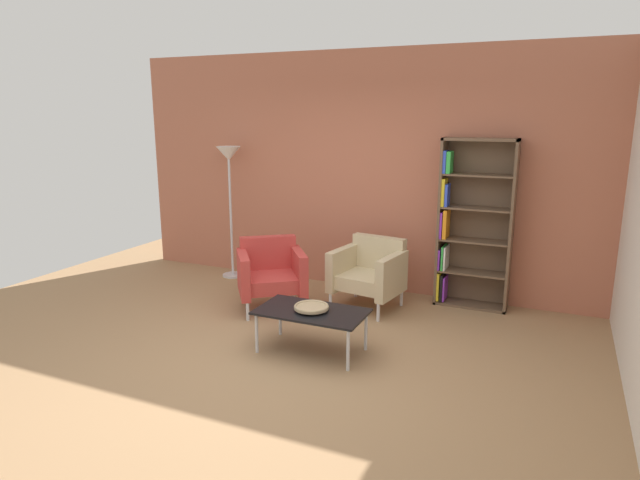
# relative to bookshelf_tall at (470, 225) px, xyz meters

# --- Properties ---
(ground_plane) EXTENTS (8.32, 8.32, 0.00)m
(ground_plane) POSITION_rel_bookshelf_tall_xyz_m (-1.30, -2.26, -0.93)
(ground_plane) COLOR #9E7751
(brick_back_panel) EXTENTS (6.40, 0.12, 2.90)m
(brick_back_panel) POSITION_rel_bookshelf_tall_xyz_m (-1.30, 0.20, 0.52)
(brick_back_panel) COLOR #B2664C
(brick_back_panel) RESTS_ON ground_plane
(bookshelf_tall) EXTENTS (0.80, 0.30, 1.90)m
(bookshelf_tall) POSITION_rel_bookshelf_tall_xyz_m (0.00, 0.00, 0.00)
(bookshelf_tall) COLOR brown
(bookshelf_tall) RESTS_ON ground_plane
(coffee_table_low) EXTENTS (1.00, 0.56, 0.40)m
(coffee_table_low) POSITION_rel_bookshelf_tall_xyz_m (-1.09, -1.89, -0.56)
(coffee_table_low) COLOR black
(coffee_table_low) RESTS_ON ground_plane
(decorative_bowl) EXTENTS (0.32, 0.32, 0.05)m
(decorative_bowl) POSITION_rel_bookshelf_tall_xyz_m (-1.09, -1.89, -0.50)
(decorative_bowl) COLOR tan
(decorative_bowl) RESTS_ON coffee_table_low
(armchair_corner_red) EXTENTS (0.81, 0.76, 0.78)m
(armchair_corner_red) POSITION_rel_bookshelf_tall_xyz_m (-1.00, -0.53, -0.52)
(armchair_corner_red) COLOR #C6B289
(armchair_corner_red) RESTS_ON ground_plane
(armchair_by_bookshelf) EXTENTS (0.95, 0.93, 0.78)m
(armchair_by_bookshelf) POSITION_rel_bookshelf_tall_xyz_m (-2.00, -1.01, -0.52)
(armchair_by_bookshelf) COLOR #B73833
(armchair_by_bookshelf) RESTS_ON ground_plane
(floor_lamp_torchiere) EXTENTS (0.32, 0.32, 1.74)m
(floor_lamp_torchiere) POSITION_rel_bookshelf_tall_xyz_m (-3.08, -0.14, 0.52)
(floor_lamp_torchiere) COLOR silver
(floor_lamp_torchiere) RESTS_ON ground_plane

